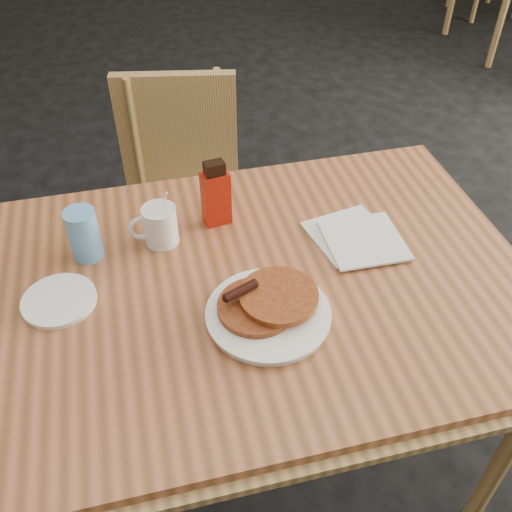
% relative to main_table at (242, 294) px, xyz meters
% --- Properties ---
extents(floor, '(10.00, 10.00, 0.00)m').
position_rel_main_table_xyz_m(floor, '(-0.02, -0.07, -0.71)').
color(floor, black).
rests_on(floor, ground).
extents(main_table, '(1.34, 0.92, 0.75)m').
position_rel_main_table_xyz_m(main_table, '(0.00, 0.00, 0.00)').
color(main_table, '#A75E3B').
rests_on(main_table, floor).
extents(chair_main_far, '(0.47, 0.47, 0.87)m').
position_rel_main_table_xyz_m(chair_main_far, '(-0.02, 0.73, -0.19)').
color(chair_main_far, tan).
rests_on(chair_main_far, floor).
extents(pancake_plate, '(0.26, 0.26, 0.07)m').
position_rel_main_table_xyz_m(pancake_plate, '(0.03, -0.11, 0.06)').
color(pancake_plate, white).
rests_on(pancake_plate, main_table).
extents(coffee_mug, '(0.11, 0.08, 0.15)m').
position_rel_main_table_xyz_m(coffee_mug, '(-0.15, 0.18, 0.09)').
color(coffee_mug, white).
rests_on(coffee_mug, main_table).
extents(syrup_bottle, '(0.07, 0.05, 0.17)m').
position_rel_main_table_xyz_m(syrup_bottle, '(-0.01, 0.22, 0.12)').
color(syrup_bottle, maroon).
rests_on(syrup_bottle, main_table).
extents(napkin_stack, '(0.22, 0.23, 0.01)m').
position_rel_main_table_xyz_m(napkin_stack, '(0.30, 0.07, 0.05)').
color(napkin_stack, silver).
rests_on(napkin_stack, main_table).
extents(blue_tumbler, '(0.07, 0.07, 0.12)m').
position_rel_main_table_xyz_m(blue_tumbler, '(-0.32, 0.18, 0.10)').
color(blue_tumbler, '#60A4E1').
rests_on(blue_tumbler, main_table).
extents(side_saucer, '(0.19, 0.19, 0.01)m').
position_rel_main_table_xyz_m(side_saucer, '(-0.39, 0.04, 0.05)').
color(side_saucer, white).
rests_on(side_saucer, main_table).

